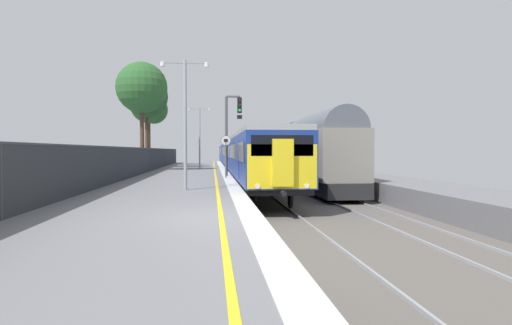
{
  "coord_description": "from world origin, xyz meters",
  "views": [
    {
      "loc": [
        -0.56,
        -10.63,
        1.63
      ],
      "look_at": [
        1.29,
        7.7,
        1.12
      ],
      "focal_mm": 30.61,
      "sensor_mm": 36.0,
      "label": 1
    }
  ],
  "objects_px": {
    "signal_gantry": "(230,126)",
    "platform_lamp_mid": "(185,113)",
    "speed_limit_sign": "(226,151)",
    "background_tree_centre": "(150,107)",
    "platform_lamp_far": "(200,133)",
    "background_tree_left": "(142,89)",
    "background_tree_right": "(147,98)",
    "commuter_train_at_platform": "(237,154)",
    "freight_train_adjacent_track": "(300,150)"
  },
  "relations": [
    {
      "from": "signal_gantry",
      "to": "platform_lamp_mid",
      "type": "distance_m",
      "value": 10.03
    },
    {
      "from": "signal_gantry",
      "to": "speed_limit_sign",
      "type": "xyz_separation_m",
      "value": [
        -0.37,
        -2.08,
        -1.6
      ]
    },
    {
      "from": "background_tree_centre",
      "to": "speed_limit_sign",
      "type": "bearing_deg",
      "value": -72.08
    },
    {
      "from": "platform_lamp_far",
      "to": "platform_lamp_mid",
      "type": "bearing_deg",
      "value": -90.0
    },
    {
      "from": "signal_gantry",
      "to": "background_tree_centre",
      "type": "xyz_separation_m",
      "value": [
        -8.05,
        21.67,
        3.32
      ]
    },
    {
      "from": "signal_gantry",
      "to": "background_tree_left",
      "type": "bearing_deg",
      "value": 129.18
    },
    {
      "from": "signal_gantry",
      "to": "background_tree_right",
      "type": "bearing_deg",
      "value": 116.86
    },
    {
      "from": "speed_limit_sign",
      "to": "platform_lamp_far",
      "type": "height_order",
      "value": "platform_lamp_far"
    },
    {
      "from": "signal_gantry",
      "to": "speed_limit_sign",
      "type": "height_order",
      "value": "signal_gantry"
    },
    {
      "from": "commuter_train_at_platform",
      "to": "platform_lamp_mid",
      "type": "relative_size",
      "value": 11.59
    },
    {
      "from": "background_tree_left",
      "to": "background_tree_centre",
      "type": "relative_size",
      "value": 1.01
    },
    {
      "from": "platform_lamp_far",
      "to": "background_tree_centre",
      "type": "distance_m",
      "value": 12.34
    },
    {
      "from": "signal_gantry",
      "to": "background_tree_centre",
      "type": "relative_size",
      "value": 0.59
    },
    {
      "from": "freight_train_adjacent_track",
      "to": "background_tree_centre",
      "type": "height_order",
      "value": "background_tree_centre"
    },
    {
      "from": "platform_lamp_mid",
      "to": "background_tree_right",
      "type": "distance_m",
      "value": 25.12
    },
    {
      "from": "signal_gantry",
      "to": "background_tree_left",
      "type": "distance_m",
      "value": 11.39
    },
    {
      "from": "signal_gantry",
      "to": "background_tree_right",
      "type": "distance_m",
      "value": 16.71
    },
    {
      "from": "background_tree_right",
      "to": "platform_lamp_far",
      "type": "bearing_deg",
      "value": -33.05
    },
    {
      "from": "speed_limit_sign",
      "to": "background_tree_right",
      "type": "xyz_separation_m",
      "value": [
        -7.02,
        16.66,
        5.06
      ]
    },
    {
      "from": "freight_train_adjacent_track",
      "to": "platform_lamp_mid",
      "type": "xyz_separation_m",
      "value": [
        -7.77,
        -14.52,
        1.52
      ]
    },
    {
      "from": "commuter_train_at_platform",
      "to": "platform_lamp_far",
      "type": "xyz_separation_m",
      "value": [
        -3.77,
        -7.9,
        1.97
      ]
    },
    {
      "from": "background_tree_right",
      "to": "platform_lamp_mid",
      "type": "bearing_deg",
      "value": -78.18
    },
    {
      "from": "freight_train_adjacent_track",
      "to": "platform_lamp_far",
      "type": "distance_m",
      "value": 10.26
    },
    {
      "from": "platform_lamp_far",
      "to": "background_tree_right",
      "type": "relative_size",
      "value": 0.62
    },
    {
      "from": "background_tree_left",
      "to": "background_tree_centre",
      "type": "xyz_separation_m",
      "value": [
        -1.19,
        13.25,
        -0.1
      ]
    },
    {
      "from": "background_tree_centre",
      "to": "freight_train_adjacent_track",
      "type": "bearing_deg",
      "value": -51.34
    },
    {
      "from": "commuter_train_at_platform",
      "to": "platform_lamp_far",
      "type": "height_order",
      "value": "platform_lamp_far"
    },
    {
      "from": "speed_limit_sign",
      "to": "background_tree_right",
      "type": "relative_size",
      "value": 0.29
    },
    {
      "from": "commuter_train_at_platform",
      "to": "freight_train_adjacent_track",
      "type": "height_order",
      "value": "freight_train_adjacent_track"
    },
    {
      "from": "background_tree_left",
      "to": "background_tree_right",
      "type": "height_order",
      "value": "same"
    },
    {
      "from": "platform_lamp_far",
      "to": "commuter_train_at_platform",
      "type": "bearing_deg",
      "value": 64.5
    },
    {
      "from": "freight_train_adjacent_track",
      "to": "background_tree_right",
      "type": "height_order",
      "value": "background_tree_right"
    },
    {
      "from": "commuter_train_at_platform",
      "to": "speed_limit_sign",
      "type": "bearing_deg",
      "value": -94.96
    },
    {
      "from": "speed_limit_sign",
      "to": "platform_lamp_far",
      "type": "distance_m",
      "value": 13.58
    },
    {
      "from": "signal_gantry",
      "to": "background_tree_centre",
      "type": "distance_m",
      "value": 23.35
    },
    {
      "from": "freight_train_adjacent_track",
      "to": "signal_gantry",
      "type": "distance_m",
      "value": 7.42
    },
    {
      "from": "commuter_train_at_platform",
      "to": "freight_train_adjacent_track",
      "type": "xyz_separation_m",
      "value": [
        4.0,
        -14.41,
        0.39
      ]
    },
    {
      "from": "freight_train_adjacent_track",
      "to": "background_tree_left",
      "type": "height_order",
      "value": "background_tree_left"
    },
    {
      "from": "background_tree_centre",
      "to": "background_tree_right",
      "type": "xyz_separation_m",
      "value": [
        0.67,
        -7.09,
        0.15
      ]
    },
    {
      "from": "signal_gantry",
      "to": "background_tree_left",
      "type": "relative_size",
      "value": 0.58
    },
    {
      "from": "signal_gantry",
      "to": "commuter_train_at_platform",
      "type": "bearing_deg",
      "value": 85.59
    },
    {
      "from": "commuter_train_at_platform",
      "to": "platform_lamp_mid",
      "type": "bearing_deg",
      "value": -97.42
    },
    {
      "from": "commuter_train_at_platform",
      "to": "speed_limit_sign",
      "type": "distance_m",
      "value": 21.33
    },
    {
      "from": "commuter_train_at_platform",
      "to": "background_tree_left",
      "type": "distance_m",
      "value": 14.62
    },
    {
      "from": "freight_train_adjacent_track",
      "to": "signal_gantry",
      "type": "height_order",
      "value": "signal_gantry"
    },
    {
      "from": "background_tree_centre",
      "to": "background_tree_right",
      "type": "bearing_deg",
      "value": -84.64
    },
    {
      "from": "commuter_train_at_platform",
      "to": "background_tree_left",
      "type": "bearing_deg",
      "value": -127.82
    },
    {
      "from": "background_tree_centre",
      "to": "platform_lamp_far",
      "type": "bearing_deg",
      "value": -61.02
    },
    {
      "from": "commuter_train_at_platform",
      "to": "background_tree_right",
      "type": "xyz_separation_m",
      "value": [
        -8.86,
        -4.58,
        5.41
      ]
    },
    {
      "from": "platform_lamp_mid",
      "to": "background_tree_left",
      "type": "xyz_separation_m",
      "value": [
        -4.57,
        18.18,
        3.44
      ]
    }
  ]
}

